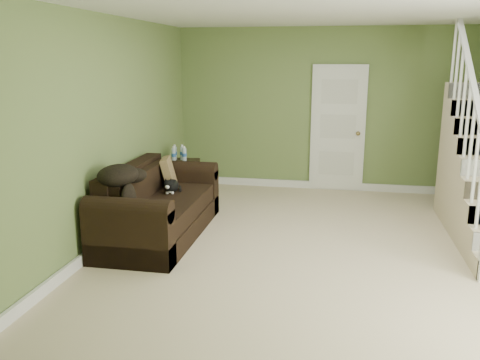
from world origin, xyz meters
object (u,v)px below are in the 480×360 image
at_px(sofa, 157,209).
at_px(banana, 168,204).
at_px(cat, 171,186).
at_px(side_table, 181,180).

xyz_separation_m(sofa, banana, (0.24, -0.27, 0.16)).
relative_size(cat, banana, 2.45).
height_order(side_table, banana, side_table).
bearing_deg(sofa, side_table, 96.80).
bearing_deg(side_table, sofa, -83.20).
relative_size(sofa, side_table, 2.58).
relative_size(sofa, banana, 11.75).
bearing_deg(cat, sofa, -110.85).
xyz_separation_m(sofa, side_table, (-0.19, 1.56, -0.01)).
height_order(side_table, cat, side_table).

